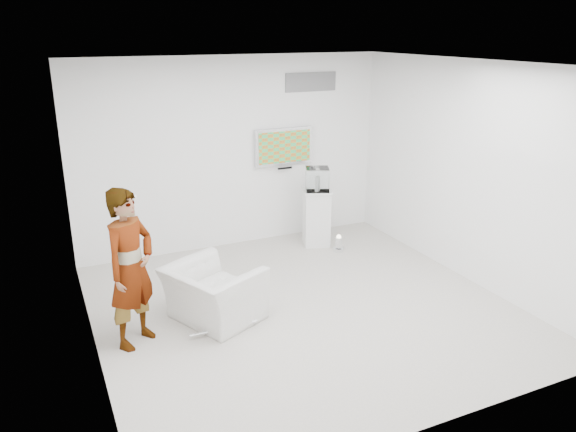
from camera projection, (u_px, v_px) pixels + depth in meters
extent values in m
cube|color=beige|center=(303.00, 307.00, 7.13)|extent=(5.00, 5.00, 0.01)
cube|color=#2C2C2E|center=(305.00, 64.00, 6.18)|extent=(5.00, 5.00, 0.01)
cube|color=white|center=(233.00, 154.00, 8.80)|extent=(5.00, 0.01, 3.00)
cube|color=white|center=(442.00, 274.00, 4.50)|extent=(5.00, 0.01, 3.00)
cube|color=white|center=(82.00, 223.00, 5.66)|extent=(0.01, 5.00, 3.00)
cube|color=white|center=(468.00, 173.00, 7.65)|extent=(0.01, 5.00, 3.00)
cube|color=silver|center=(284.00, 146.00, 9.08)|extent=(1.00, 0.08, 0.60)
cube|color=slate|center=(311.00, 82.00, 9.00)|extent=(0.90, 0.02, 0.30)
imported|color=white|center=(131.00, 268.00, 6.07)|extent=(0.78, 0.75, 1.80)
imported|color=white|center=(213.00, 294.00, 6.75)|extent=(1.27, 1.33, 0.68)
cube|color=silver|center=(317.00, 217.00, 9.08)|extent=(0.57, 0.57, 0.92)
cylinder|color=white|center=(339.00, 243.00, 8.88)|extent=(0.21, 0.21, 0.26)
cube|color=silver|center=(317.00, 179.00, 8.88)|extent=(0.47, 0.47, 0.36)
cube|color=silver|center=(317.00, 183.00, 8.90)|extent=(0.14, 0.17, 0.24)
cube|color=silver|center=(130.00, 197.00, 6.12)|extent=(0.13, 0.13, 0.04)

